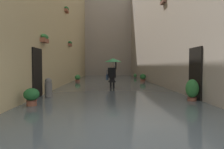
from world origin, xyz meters
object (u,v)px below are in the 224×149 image
at_px(potted_plant_near_right, 78,79).
at_px(mooring_bollard, 48,90).
at_px(potted_plant_near_left, 135,77).
at_px(potted_plant_far_left, 143,79).
at_px(potted_plant_far_right, 32,98).
at_px(potted_plant_mid_left, 192,91).
at_px(person_wading, 113,67).

bearing_deg(potted_plant_near_right, mooring_bollard, 89.74).
distance_m(potted_plant_near_left, potted_plant_far_left, 5.31).
xyz_separation_m(potted_plant_far_right, mooring_bollard, (-0.02, -1.93, 0.04)).
xyz_separation_m(potted_plant_near_left, mooring_bollard, (5.58, 13.95, 0.15)).
relative_size(potted_plant_near_left, potted_plant_near_right, 0.85).
xyz_separation_m(potted_plant_far_left, potted_plant_mid_left, (-0.07, 9.80, 0.12)).
relative_size(potted_plant_near_right, potted_plant_far_right, 0.99).
height_order(potted_plant_near_right, potted_plant_mid_left, potted_plant_mid_left).
height_order(person_wading, potted_plant_far_left, person_wading).
relative_size(potted_plant_near_right, potted_plant_far_left, 0.92).
bearing_deg(potted_plant_mid_left, potted_plant_near_right, -60.86).
relative_size(potted_plant_far_left, potted_plant_mid_left, 0.83).
height_order(potted_plant_far_right, potted_plant_mid_left, potted_plant_mid_left).
relative_size(person_wading, potted_plant_near_left, 3.11).
relative_size(potted_plant_far_right, mooring_bollard, 0.77).
height_order(person_wading, potted_plant_far_right, person_wading).
height_order(potted_plant_near_left, potted_plant_far_left, potted_plant_far_left).
height_order(person_wading, potted_plant_near_right, person_wading).
bearing_deg(potted_plant_far_left, potted_plant_near_left, -91.10).
bearing_deg(potted_plant_mid_left, person_wading, -59.86).
bearing_deg(potted_plant_near_left, mooring_bollard, 68.19).
xyz_separation_m(person_wading, potted_plant_far_left, (-2.70, -5.04, -0.96)).
xyz_separation_m(potted_plant_near_right, mooring_bollard, (0.04, 8.72, 0.07)).
height_order(potted_plant_far_left, potted_plant_mid_left, potted_plant_mid_left).
relative_size(potted_plant_far_right, potted_plant_mid_left, 0.77).
relative_size(person_wading, mooring_bollard, 2.04).
bearing_deg(potted_plant_mid_left, mooring_bollard, -11.78).
distance_m(potted_plant_mid_left, mooring_bollard, 5.67).
distance_m(potted_plant_near_left, potted_plant_far_right, 16.85).
bearing_deg(potted_plant_mid_left, potted_plant_far_right, 7.94).
height_order(potted_plant_far_left, mooring_bollard, mooring_bollard).
height_order(potted_plant_far_left, potted_plant_far_right, potted_plant_far_left).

